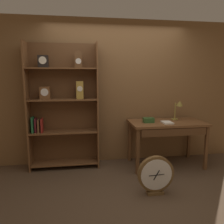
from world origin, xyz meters
name	(u,v)px	position (x,y,z in m)	size (l,w,h in m)	color
ground_plane	(132,196)	(0.00, 0.00, 0.00)	(10.00, 10.00, 0.00)	#4C3826
back_wood_panel	(116,92)	(0.00, 1.34, 1.30)	(4.80, 0.05, 2.60)	brown
bookshelf	(62,107)	(-0.97, 1.14, 1.08)	(1.18, 0.31, 2.15)	brown
workbench	(167,127)	(0.84, 0.91, 0.71)	(1.30, 0.69, 0.80)	brown
desk_lamp	(178,107)	(1.10, 1.05, 1.04)	(0.20, 0.20, 0.38)	olive
toolbox_small	(148,120)	(0.50, 0.91, 0.84)	(0.18, 0.12, 0.08)	#2D5123
open_repair_manual	(167,122)	(0.80, 0.81, 0.81)	(0.16, 0.22, 0.03)	silver
round_clock_large	(156,175)	(0.32, 0.01, 0.27)	(0.50, 0.11, 0.54)	brown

